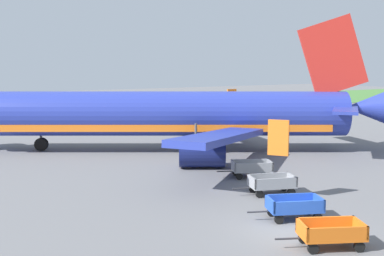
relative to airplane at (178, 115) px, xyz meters
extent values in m
plane|color=slate|center=(-4.84, -19.70, -3.05)|extent=(220.00, 220.00, 0.00)
cube|color=#477A38|center=(-4.84, 40.47, -3.02)|extent=(220.00, 28.00, 0.06)
cylinder|color=#28389E|center=(-0.89, 0.51, 0.10)|extent=(27.84, 18.19, 3.70)
cube|color=orange|center=(-0.89, 0.51, -0.92)|extent=(25.15, 16.53, 0.56)
cone|color=#28389E|center=(13.96, -8.05, 0.60)|extent=(5.65, 5.29, 3.52)
cube|color=#28389E|center=(-1.49, -8.78, -0.57)|extent=(11.84, 10.06, 1.35)
cube|color=orange|center=(-2.46, -15.72, 0.38)|extent=(0.84, 0.99, 1.90)
cylinder|color=navy|center=(-1.78, -6.81, -1.92)|extent=(3.82, 3.42, 2.10)
cube|color=#28389E|center=(6.85, 5.69, -0.57)|extent=(4.38, 13.23, 1.35)
cube|color=orange|center=(12.37, 10.01, 0.38)|extent=(1.12, 0.35, 1.90)
cylinder|color=navy|center=(5.01, 4.95, -1.92)|extent=(3.82, 3.42, 2.10)
cube|color=red|center=(11.06, -6.38, 4.85)|extent=(5.36, 3.30, 6.88)
cube|color=#28389E|center=(9.64, -9.25, 0.70)|extent=(5.07, 4.82, 0.24)
cube|color=#28389E|center=(12.83, -3.70, 0.70)|extent=(2.84, 5.46, 0.24)
cylinder|color=#4C4C51|center=(-9.99, 5.76, -1.48)|extent=(0.20, 0.20, 2.04)
cylinder|color=black|center=(-9.99, 5.76, -2.50)|extent=(1.18, 0.94, 1.10)
cylinder|color=#4C4C51|center=(0.17, -2.64, -1.48)|extent=(0.20, 0.20, 2.04)
cylinder|color=black|center=(0.17, -2.64, -2.50)|extent=(1.18, 0.94, 1.10)
cylinder|color=#4C4C51|center=(2.37, 1.17, -1.48)|extent=(0.20, 0.20, 2.04)
cylinder|color=black|center=(2.37, 1.17, -2.50)|extent=(1.18, 0.94, 1.10)
cube|color=orange|center=(-4.95, -22.01, -2.57)|extent=(2.85, 2.30, 0.08)
cube|color=orange|center=(-5.21, -22.60, -2.26)|extent=(2.32, 1.12, 0.55)
cube|color=orange|center=(-4.68, -21.41, -2.26)|extent=(2.32, 1.12, 0.55)
cube|color=orange|center=(-6.04, -21.51, -2.26)|extent=(0.67, 1.32, 0.55)
cube|color=orange|center=(-3.85, -22.50, -2.26)|extent=(0.67, 1.32, 0.55)
cylinder|color=#2D2D33|center=(-6.59, -21.27, -2.61)|extent=(0.94, 0.48, 0.08)
cylinder|color=black|center=(-6.03, -22.13, -2.83)|extent=(0.47, 0.33, 0.44)
cylinder|color=black|center=(-5.57, -21.11, -2.83)|extent=(0.47, 0.33, 0.44)
cylinder|color=black|center=(-4.32, -22.90, -2.83)|extent=(0.47, 0.33, 0.44)
cylinder|color=black|center=(-3.86, -21.88, -2.83)|extent=(0.47, 0.33, 0.44)
cube|color=#234CB2|center=(-3.79, -18.57, -2.57)|extent=(2.84, 2.23, 0.08)
cube|color=#234CB2|center=(-4.03, -19.17, -2.26)|extent=(2.36, 1.02, 0.55)
cube|color=#234CB2|center=(-3.54, -17.96, -2.26)|extent=(2.36, 1.02, 0.55)
cube|color=#234CB2|center=(-4.90, -18.12, -2.26)|extent=(0.61, 1.34, 0.55)
cube|color=#234CB2|center=(-2.67, -19.01, -2.26)|extent=(0.61, 1.34, 0.55)
cylinder|color=#2D2D33|center=(-5.46, -17.90, -2.61)|extent=(0.96, 0.45, 0.08)
cylinder|color=black|center=(-4.87, -18.74, -2.83)|extent=(0.47, 0.31, 0.44)
cylinder|color=black|center=(-4.45, -17.70, -2.83)|extent=(0.47, 0.31, 0.44)
cylinder|color=black|center=(-3.13, -19.44, -2.83)|extent=(0.47, 0.31, 0.44)
cylinder|color=black|center=(-2.71, -18.40, -2.83)|extent=(0.47, 0.31, 0.44)
cube|color=gray|center=(-1.90, -14.60, -2.57)|extent=(2.81, 2.10, 0.08)
cube|color=gray|center=(-2.09, -15.22, -2.26)|extent=(2.41, 0.86, 0.55)
cube|color=gray|center=(-1.70, -13.98, -2.26)|extent=(2.41, 0.86, 0.55)
cube|color=gray|center=(-3.04, -14.24, -2.26)|extent=(0.52, 1.36, 0.55)
cube|color=gray|center=(-0.75, -14.97, -2.26)|extent=(0.52, 1.36, 0.55)
cylinder|color=#2D2D33|center=(-3.61, -14.05, -2.61)|extent=(0.98, 0.38, 0.08)
cylinder|color=black|center=(-2.96, -14.85, -2.83)|extent=(0.47, 0.29, 0.44)
cylinder|color=black|center=(-2.62, -13.78, -2.83)|extent=(0.47, 0.29, 0.44)
cylinder|color=black|center=(-1.17, -15.42, -2.83)|extent=(0.47, 0.29, 0.44)
cylinder|color=black|center=(-0.83, -14.35, -2.83)|extent=(0.47, 0.29, 0.44)
cube|color=gray|center=(-0.42, -10.77, -2.57)|extent=(2.85, 2.30, 0.08)
cube|color=gray|center=(-0.68, -11.36, -2.26)|extent=(2.32, 1.12, 0.55)
cube|color=gray|center=(-0.15, -10.18, -2.26)|extent=(2.32, 1.12, 0.55)
cube|color=gray|center=(-1.51, -10.28, -2.26)|extent=(0.67, 1.32, 0.55)
cube|color=gray|center=(0.68, -11.26, -2.26)|extent=(0.67, 1.32, 0.55)
cylinder|color=#2D2D33|center=(-2.06, -10.03, -2.61)|extent=(0.94, 0.48, 0.08)
cylinder|color=black|center=(-1.50, -10.90, -2.83)|extent=(0.47, 0.33, 0.44)
cylinder|color=black|center=(-1.04, -9.88, -2.83)|extent=(0.47, 0.33, 0.44)
cylinder|color=black|center=(0.21, -11.67, -2.83)|extent=(0.47, 0.33, 0.44)
cylinder|color=black|center=(0.67, -10.65, -2.83)|extent=(0.47, 0.33, 0.44)
camera|label=1|loc=(-19.10, -35.32, 4.34)|focal=45.24mm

